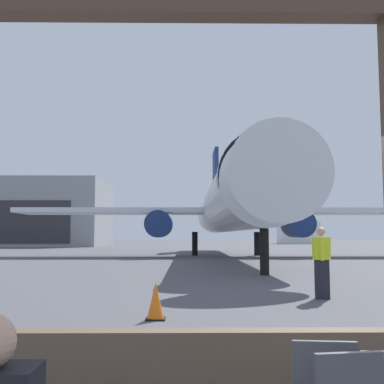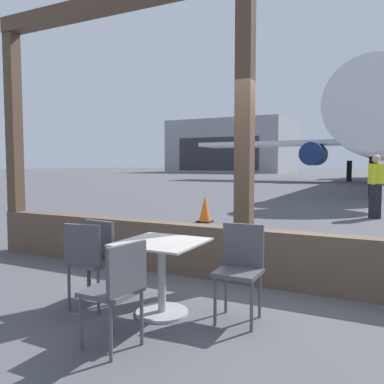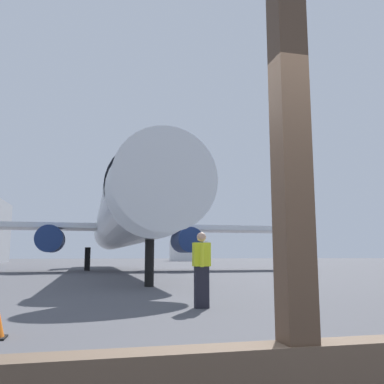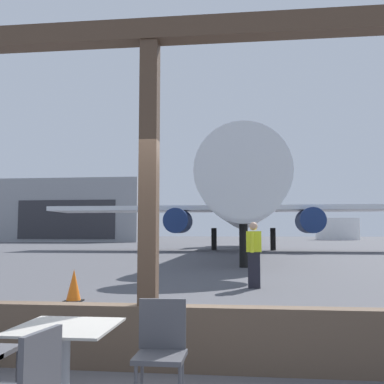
{
  "view_description": "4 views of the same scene",
  "coord_description": "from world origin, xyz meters",
  "px_view_note": "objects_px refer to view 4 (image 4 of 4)",
  "views": [
    {
      "loc": [
        -2.0,
        -4.38,
        1.54
      ],
      "look_at": [
        -1.83,
        9.33,
        2.81
      ],
      "focal_mm": 43.95,
      "sensor_mm": 36.0,
      "label": 1
    },
    {
      "loc": [
        1.58,
        -4.61,
        1.48
      ],
      "look_at": [
        -0.57,
        -0.3,
        1.14
      ],
      "focal_mm": 36.51,
      "sensor_mm": 36.0,
      "label": 2
    },
    {
      "loc": [
        -1.25,
        -2.42,
        1.21
      ],
      "look_at": [
        2.81,
        14.22,
        3.79
      ],
      "focal_mm": 39.3,
      "sensor_mm": 36.0,
      "label": 3
    },
    {
      "loc": [
        1.04,
        -4.86,
        1.47
      ],
      "look_at": [
        -1.34,
        16.0,
        3.37
      ],
      "focal_mm": 41.68,
      "sensor_mm": 36.0,
      "label": 4
    }
  ],
  "objects_px": {
    "cafe_chair_aisle_right": "(161,345)",
    "airplane": "(243,203)",
    "dining_table": "(65,366)",
    "ground_crew_worker": "(254,254)",
    "traffic_cone": "(74,286)",
    "fuel_storage_tank": "(337,229)",
    "distant_hangar": "(85,212)"
  },
  "relations": [
    {
      "from": "cafe_chair_aisle_right",
      "to": "ground_crew_worker",
      "type": "height_order",
      "value": "ground_crew_worker"
    },
    {
      "from": "traffic_cone",
      "to": "fuel_storage_tank",
      "type": "height_order",
      "value": "fuel_storage_tank"
    },
    {
      "from": "fuel_storage_tank",
      "to": "cafe_chair_aisle_right",
      "type": "bearing_deg",
      "value": -102.47
    },
    {
      "from": "cafe_chair_aisle_right",
      "to": "ground_crew_worker",
      "type": "distance_m",
      "value": 8.38
    },
    {
      "from": "traffic_cone",
      "to": "cafe_chair_aisle_right",
      "type": "bearing_deg",
      "value": -62.29
    },
    {
      "from": "fuel_storage_tank",
      "to": "traffic_cone",
      "type": "bearing_deg",
      "value": -105.27
    },
    {
      "from": "dining_table",
      "to": "airplane",
      "type": "distance_m",
      "value": 30.11
    },
    {
      "from": "traffic_cone",
      "to": "distant_hangar",
      "type": "height_order",
      "value": "distant_hangar"
    },
    {
      "from": "dining_table",
      "to": "cafe_chair_aisle_right",
      "type": "bearing_deg",
      "value": 17.9
    },
    {
      "from": "ground_crew_worker",
      "to": "fuel_storage_tank",
      "type": "height_order",
      "value": "fuel_storage_tank"
    },
    {
      "from": "traffic_cone",
      "to": "dining_table",
      "type": "bearing_deg",
      "value": -69.31
    },
    {
      "from": "dining_table",
      "to": "traffic_cone",
      "type": "xyz_separation_m",
      "value": [
        -2.19,
        5.8,
        -0.1
      ]
    },
    {
      "from": "cafe_chair_aisle_right",
      "to": "dining_table",
      "type": "bearing_deg",
      "value": -162.1
    },
    {
      "from": "cafe_chair_aisle_right",
      "to": "distant_hangar",
      "type": "xyz_separation_m",
      "value": [
        -25.19,
        67.35,
        4.23
      ]
    },
    {
      "from": "traffic_cone",
      "to": "distant_hangar",
      "type": "bearing_deg",
      "value": 109.82
    },
    {
      "from": "dining_table",
      "to": "distant_hangar",
      "type": "relative_size",
      "value": 0.04
    },
    {
      "from": "traffic_cone",
      "to": "fuel_storage_tank",
      "type": "xyz_separation_m",
      "value": [
        21.82,
        79.93,
        1.74
      ]
    },
    {
      "from": "dining_table",
      "to": "cafe_chair_aisle_right",
      "type": "height_order",
      "value": "cafe_chair_aisle_right"
    },
    {
      "from": "airplane",
      "to": "dining_table",
      "type": "bearing_deg",
      "value": -92.75
    },
    {
      "from": "dining_table",
      "to": "ground_crew_worker",
      "type": "distance_m",
      "value": 8.73
    },
    {
      "from": "cafe_chair_aisle_right",
      "to": "distant_hangar",
      "type": "relative_size",
      "value": 0.04
    },
    {
      "from": "airplane",
      "to": "distant_hangar",
      "type": "height_order",
      "value": "airplane"
    },
    {
      "from": "cafe_chair_aisle_right",
      "to": "fuel_storage_tank",
      "type": "relative_size",
      "value": 0.11
    },
    {
      "from": "traffic_cone",
      "to": "distant_hangar",
      "type": "xyz_separation_m",
      "value": [
        -22.27,
        61.79,
        4.45
      ]
    },
    {
      "from": "ground_crew_worker",
      "to": "traffic_cone",
      "type": "height_order",
      "value": "ground_crew_worker"
    },
    {
      "from": "cafe_chair_aisle_right",
      "to": "airplane",
      "type": "height_order",
      "value": "airplane"
    },
    {
      "from": "distant_hangar",
      "to": "fuel_storage_tank",
      "type": "xyz_separation_m",
      "value": [
        44.08,
        18.14,
        -2.71
      ]
    },
    {
      "from": "ground_crew_worker",
      "to": "fuel_storage_tank",
      "type": "distance_m",
      "value": 79.24
    },
    {
      "from": "dining_table",
      "to": "cafe_chair_aisle_right",
      "type": "distance_m",
      "value": 0.78
    },
    {
      "from": "dining_table",
      "to": "ground_crew_worker",
      "type": "bearing_deg",
      "value": 78.78
    },
    {
      "from": "airplane",
      "to": "fuel_storage_tank",
      "type": "distance_m",
      "value": 58.73
    },
    {
      "from": "dining_table",
      "to": "distant_hangar",
      "type": "distance_m",
      "value": 72.0
    }
  ]
}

